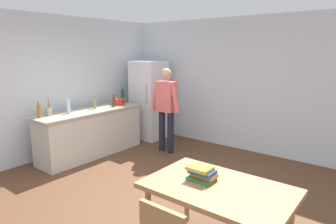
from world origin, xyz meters
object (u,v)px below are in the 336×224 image
Objects in this scene: refrigerator at (149,100)px; person at (166,105)px; bottle_water_clear at (68,107)px; bottle_oil_amber at (39,111)px; bottle_beer_brown at (114,102)px; utensil_jar at (49,111)px; bottle_vinegar_tall at (95,102)px; cooking_pot at (118,102)px; bottle_wine_green at (123,96)px; dining_table at (218,194)px; book_stack at (202,173)px.

person is at bearing -30.23° from refrigerator.
bottle_oil_amber is (-0.08, -0.52, -0.01)m from bottle_water_clear.
utensil_jar is at bearing -101.84° from bottle_beer_brown.
refrigerator is 2.56m from bottle_oil_amber.
utensil_jar is at bearing -97.54° from bottle_vinegar_tall.
bottle_oil_amber is (-0.24, -1.49, 0.01)m from bottle_beer_brown.
cooking_pot is 1.33× the size of bottle_water_clear.
cooking_pot is 0.29m from bottle_wine_green.
dining_table is 4.12× the size of bottle_wine_green.
book_stack is at bearing -29.75° from cooking_pot.
bottle_water_clear is at bearing -95.12° from refrigerator.
refrigerator is 1.10m from person.
bottle_vinegar_tall is (-1.13, -0.87, 0.06)m from person.
cooking_pot is at bearing 116.52° from bottle_beer_brown.
utensil_jar is at bearing 174.35° from book_stack.
bottle_beer_brown is 1.50m from bottle_oil_amber.
bottle_oil_amber is 3.37m from book_stack.
bottle_vinegar_tall is (0.09, -0.84, -0.01)m from bottle_wine_green.
bottle_vinegar_tall is at bearing 85.44° from bottle_oil_amber.
bottle_oil_amber is at bearing -94.14° from cooking_pot.
cooking_pot is 3.73m from book_stack.
bottle_oil_amber is at bearing 177.41° from dining_table.
person is at bearing 14.05° from cooking_pot.
cooking_pot reaches higher than dining_table.
bottle_water_clear is (-3.48, 0.68, 0.35)m from dining_table.
bottle_oil_amber is at bearing -121.46° from person.
bottle_wine_green is 1.96m from bottle_oil_amber.
utensil_jar reaches higher than dining_table.
dining_table is 3.73m from bottle_beer_brown.
dining_table is at bearing -39.29° from refrigerator.
cooking_pot is at bearing -165.95° from person.
bottle_oil_amber is at bearing -99.07° from bottle_beer_brown.
person reaches higher than utensil_jar.
bottle_vinegar_tall is (-0.18, -1.42, 0.14)m from refrigerator.
refrigerator is 4.09m from book_stack.
dining_table is at bearing -2.59° from bottle_oil_amber.
person is 4.25× the size of cooking_pot.
bottle_vinegar_tall reaches higher than book_stack.
person reaches higher than book_stack.
bottle_wine_green is at bearing -178.77° from person.
person reaches higher than bottle_water_clear.
refrigerator reaches higher than person.
person reaches higher than dining_table.
bottle_beer_brown is at bearing 153.68° from dining_table.
bottle_water_clear reaches higher than dining_table.
cooking_pot is 1.18× the size of bottle_wine_green.
utensil_jar is at bearing 99.42° from bottle_oil_amber.
cooking_pot is 1.72m from bottle_oil_amber.
bottle_beer_brown is (-3.33, 1.65, 0.33)m from dining_table.
cooking_pot is 0.60m from bottle_vinegar_tall.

